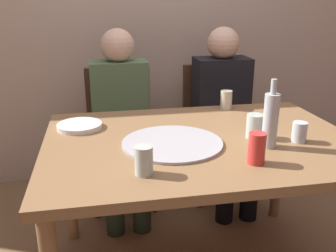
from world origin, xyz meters
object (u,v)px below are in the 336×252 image
object	(u,v)px
pizza_tray	(172,143)
guest_in_sweater	(121,115)
chair_right	(217,121)
dining_table	(201,154)
soda_can	(257,148)
guest_in_beanie	(225,110)
plate_stack	(80,126)
tumbler_near	(144,160)
tumbler_far	(255,126)
wine_glass	(299,132)
chair_left	(120,127)
short_glass	(226,100)
wine_bottle	(271,120)

from	to	relation	value
pizza_tray	guest_in_sweater	xyz separation A→B (m)	(-0.17, 0.80, -0.11)
chair_right	dining_table	bearing A→B (deg)	67.36
soda_can	guest_in_beanie	size ratio (longest dim) A/B	0.10
soda_can	guest_in_sweater	bearing A→B (deg)	112.85
chair_right	guest_in_sweater	world-z (taller)	guest_in_sweater
plate_stack	tumbler_near	bearing A→B (deg)	-66.35
chair_right	guest_in_beanie	world-z (taller)	guest_in_beanie
pizza_tray	soda_can	distance (m)	0.38
tumbler_near	guest_in_beanie	xyz separation A→B (m)	(0.67, 1.06, -0.16)
tumbler_far	guest_in_sweater	bearing A→B (deg)	124.79
wine_glass	chair_left	xyz separation A→B (m)	(-0.72, 1.02, -0.28)
plate_stack	chair_left	size ratio (longest dim) A/B	0.24
wine_glass	chair_right	bearing A→B (deg)	91.96
tumbler_near	short_glass	world-z (taller)	same
pizza_tray	guest_in_sweater	size ratio (longest dim) A/B	0.37
short_glass	plate_stack	size ratio (longest dim) A/B	0.49
wine_bottle	tumbler_far	size ratio (longest dim) A/B	2.69
wine_glass	dining_table	bearing A→B (deg)	163.55
wine_glass	wine_bottle	bearing A→B (deg)	-168.53
soda_can	guest_in_beanie	world-z (taller)	guest_in_beanie
tumbler_near	chair_right	distance (m)	1.42
chair_left	chair_right	bearing A→B (deg)	-180.00
short_glass	plate_stack	distance (m)	0.83
tumbler_near	guest_in_beanie	bearing A→B (deg)	57.55
short_glass	guest_in_sweater	bearing A→B (deg)	150.80
wine_bottle	soda_can	xyz separation A→B (m)	(-0.12, -0.15, -0.06)
dining_table	soda_can	xyz separation A→B (m)	(0.13, -0.30, 0.14)
short_glass	guest_in_beanie	distance (m)	0.37
wine_glass	soda_can	bearing A→B (deg)	-147.25
pizza_tray	guest_in_beanie	distance (m)	0.96
dining_table	chair_left	size ratio (longest dim) A/B	1.55
wine_bottle	plate_stack	world-z (taller)	wine_bottle
tumbler_near	short_glass	size ratio (longest dim) A/B	1.01
pizza_tray	tumbler_far	distance (m)	0.38
pizza_tray	chair_right	xyz separation A→B (m)	(0.52, 0.95, -0.24)
chair_right	wine_glass	bearing A→B (deg)	91.96
chair_right	guest_in_sweater	xyz separation A→B (m)	(-0.68, -0.15, 0.13)
dining_table	tumbler_far	xyz separation A→B (m)	(0.24, -0.04, 0.13)
dining_table	chair_right	size ratio (longest dim) A/B	1.55
wine_glass	pizza_tray	bearing A→B (deg)	172.64
pizza_tray	wine_glass	xyz separation A→B (m)	(0.55, -0.07, 0.04)
tumbler_near	short_glass	distance (m)	0.93
dining_table	chair_left	distance (m)	0.96
guest_in_beanie	dining_table	bearing A→B (deg)	63.36
wine_bottle	dining_table	bearing A→B (deg)	148.83
chair_left	guest_in_sweater	distance (m)	0.20
pizza_tray	guest_in_sweater	world-z (taller)	guest_in_sweater
pizza_tray	chair_left	size ratio (longest dim) A/B	0.48
dining_table	tumbler_near	distance (m)	0.45
guest_in_beanie	short_glass	bearing A→B (deg)	71.11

